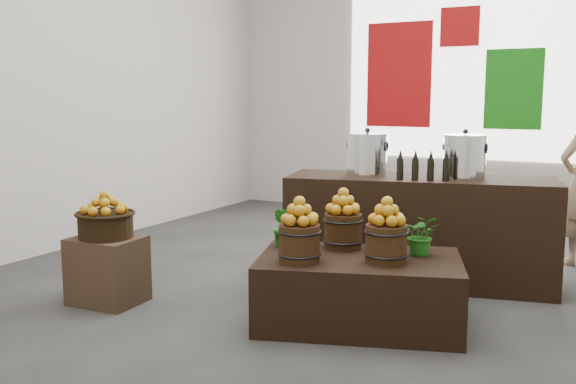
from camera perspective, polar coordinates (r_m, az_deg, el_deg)
The scene contains 22 objects.
ground at distance 5.74m, azimuth 3.88°, elevation -7.80°, with size 7.00×7.00×0.00m, color #3E3E3B.
back_wall at distance 8.83m, azimuth 13.67°, elevation 10.78°, with size 6.00×0.04×4.00m, color #B6B1A8.
back_opening at distance 8.74m, azimuth 15.57°, elevation 10.74°, with size 3.20×0.02×2.40m, color white.
deco_red_left at distance 8.97m, azimuth 9.84°, elevation 10.21°, with size 0.90×0.04×1.40m, color #9F0C0E.
deco_green_right at distance 8.60m, azimuth 19.42°, elevation 8.61°, with size 0.70×0.04×1.00m, color #156E11.
deco_red_upper at distance 8.79m, azimuth 15.04°, elevation 14.01°, with size 0.50×0.04×0.50m, color #9F0C0E.
crate at distance 5.25m, azimuth -15.75°, elevation -6.70°, with size 0.52×0.43×0.52m, color brown.
wicker_basket at distance 5.17m, azimuth -15.91°, elevation -2.89°, with size 0.42×0.42×0.19m, color black.
apples_in_basket at distance 5.14m, azimuth -15.99°, elevation -0.89°, with size 0.33×0.33×0.17m, color #9C1005, non-canonical shape.
display_table at distance 4.63m, azimuth 6.33°, elevation -8.71°, with size 1.41×0.87×0.49m, color black.
apple_bucket_front_left at distance 4.38m, azimuth 1.01°, elevation -4.58°, with size 0.28×0.28×0.26m, color #3B2610.
apples_in_bucket_front_left at distance 4.34m, azimuth 1.02°, elevation -1.69°, with size 0.21×0.21×0.19m, color #9C1005, non-canonical shape.
apple_bucket_front_right at distance 4.42m, azimuth 8.72°, elevation -4.56°, with size 0.28×0.28×0.26m, color #3B2610.
apples_in_bucket_front_right at distance 4.38m, azimuth 8.78°, elevation -1.70°, with size 0.21×0.21×0.19m, color #9C1005, non-canonical shape.
apple_bucket_rear at distance 4.79m, azimuth 4.90°, elevation -3.47°, with size 0.28×0.28×0.26m, color #3B2610.
apples_in_bucket_rear at distance 4.75m, azimuth 4.93°, elevation -0.83°, with size 0.21×0.21×0.19m, color #9C1005, non-canonical shape.
herb_garnish_right at distance 4.66m, azimuth 11.79°, elevation -3.75°, with size 0.27×0.23×0.30m, color #1B6615.
herb_garnish_left at distance 4.81m, azimuth -0.44°, elevation -3.14°, with size 0.17×0.13×0.30m, color #1B6615.
counter at distance 5.69m, azimuth 11.54°, elevation -3.31°, with size 2.26×0.72×0.92m, color black.
stock_pot_left at distance 5.64m, azimuth 7.04°, elevation 3.23°, with size 0.35×0.35×0.35m, color silver.
stock_pot_center at distance 5.59m, azimuth 15.42°, elevation 2.94°, with size 0.35×0.35×0.35m, color silver.
oil_cruets at distance 5.38m, azimuth 11.58°, elevation 2.38°, with size 0.33×0.06×0.26m, color black, non-canonical shape.
Camera 1 is at (2.28, -5.02, 1.60)m, focal length 40.00 mm.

